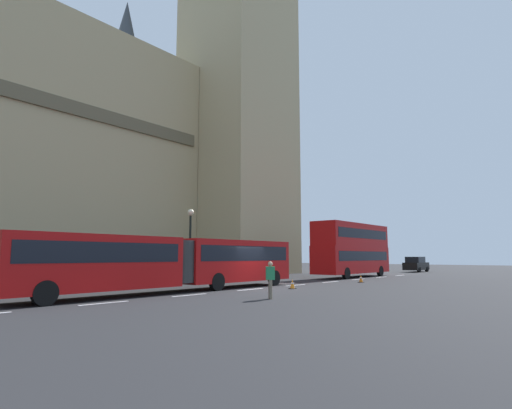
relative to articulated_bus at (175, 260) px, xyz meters
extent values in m
plane|color=#262628|center=(4.87, -1.99, -1.75)|extent=(160.00, 160.00, 0.00)
cube|color=silver|center=(-5.20, -1.99, -1.74)|extent=(2.20, 0.16, 0.01)
cube|color=silver|center=(-0.60, -1.99, -1.74)|extent=(2.20, 0.16, 0.01)
cube|color=silver|center=(4.00, -1.99, -1.74)|extent=(2.20, 0.16, 0.01)
cube|color=silver|center=(8.60, -1.99, -1.74)|extent=(2.20, 0.16, 0.01)
cube|color=silver|center=(13.20, -1.99, -1.74)|extent=(2.20, 0.16, 0.01)
cube|color=silver|center=(17.80, -1.99, -1.74)|extent=(2.20, 0.16, 0.01)
cube|color=silver|center=(22.40, -1.99, -1.74)|extent=(2.20, 0.16, 0.01)
cube|color=silver|center=(27.00, -1.99, -1.74)|extent=(2.20, 0.16, 0.01)
cube|color=tan|center=(20.17, 14.01, 27.40)|extent=(10.49, 10.49, 58.30)
cone|color=#383D42|center=(7.44, 18.01, 23.83)|extent=(2.40, 2.40, 5.36)
cube|color=#B20F0F|center=(4.68, 0.01, -0.10)|extent=(8.47, 2.50, 2.50)
cube|color=black|center=(4.68, 0.01, 0.35)|extent=(7.79, 2.54, 0.90)
cube|color=#B20F0F|center=(-4.69, 0.01, -0.10)|extent=(8.47, 2.50, 2.50)
cube|color=black|center=(-4.69, 0.01, 0.35)|extent=(7.79, 2.54, 0.90)
cylinder|color=#2D2D2D|center=(0.00, 0.01, -0.10)|extent=(2.38, 2.38, 2.25)
cylinder|color=black|center=(7.39, -1.12, -1.25)|extent=(1.00, 0.30, 1.00)
cylinder|color=black|center=(2.14, -1.12, -1.25)|extent=(1.00, 0.30, 1.00)
cylinder|color=black|center=(-7.23, -1.12, -1.25)|extent=(1.00, 0.30, 1.00)
cube|color=#B20F0F|center=(20.78, 0.01, -0.15)|extent=(10.77, 2.50, 2.40)
cube|color=black|center=(20.78, 0.01, 0.20)|extent=(9.69, 2.54, 0.84)
cube|color=#B20F0F|center=(20.78, 0.01, 2.10)|extent=(10.56, 2.50, 2.10)
cube|color=black|center=(20.78, 0.01, 2.20)|extent=(9.69, 2.54, 0.84)
cylinder|color=black|center=(24.23, -1.12, -1.25)|extent=(1.00, 0.30, 1.00)
cylinder|color=black|center=(17.33, -1.12, -1.25)|extent=(1.00, 0.30, 1.00)
cube|color=black|center=(37.61, 0.04, -1.05)|extent=(4.40, 1.80, 0.90)
cube|color=black|center=(37.41, 0.04, -0.25)|extent=(2.46, 1.66, 0.70)
cylinder|color=black|center=(39.02, -0.77, -1.43)|extent=(0.64, 0.30, 0.64)
cylinder|color=black|center=(36.20, -0.77, -1.43)|extent=(0.64, 0.30, 0.64)
cube|color=black|center=(6.06, -3.54, -1.73)|extent=(0.36, 0.36, 0.03)
cone|color=orange|center=(6.06, -3.54, -1.44)|extent=(0.28, 0.28, 0.55)
cylinder|color=white|center=(6.06, -3.54, -1.41)|extent=(0.17, 0.17, 0.08)
cube|color=black|center=(14.21, -3.98, -1.73)|extent=(0.36, 0.36, 0.03)
cone|color=orange|center=(14.21, -3.98, -1.44)|extent=(0.28, 0.28, 0.55)
cylinder|color=white|center=(14.21, -3.98, -1.41)|extent=(0.17, 0.17, 0.08)
cylinder|color=black|center=(4.96, 4.51, -1.60)|extent=(0.32, 0.32, 0.30)
cylinder|color=black|center=(4.96, 4.51, 0.65)|extent=(0.16, 0.16, 4.80)
sphere|color=beige|center=(4.96, 4.51, 3.30)|extent=(0.44, 0.44, 0.44)
cylinder|color=#726651|center=(0.52, -6.23, -1.32)|extent=(0.16, 0.16, 0.86)
cylinder|color=#726651|center=(0.66, -6.09, -1.32)|extent=(0.16, 0.16, 0.86)
cube|color=#267F4C|center=(0.59, -6.16, -0.59)|extent=(0.45, 0.45, 0.60)
sphere|color=tan|center=(0.59, -6.16, -0.17)|extent=(0.22, 0.22, 0.22)
camera|label=1|loc=(-14.41, -17.96, 0.19)|focal=28.90mm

